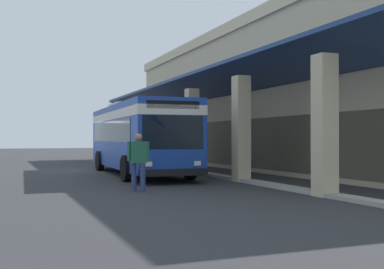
% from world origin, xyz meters
% --- Properties ---
extents(ground, '(120.00, 120.00, 0.00)m').
position_xyz_m(ground, '(0.00, 8.00, 0.00)').
color(ground, '#2D2D30').
extents(curb_strip, '(36.80, 0.50, 0.12)m').
position_xyz_m(curb_strip, '(1.04, 4.24, 0.06)').
color(curb_strip, '#9E998E').
rests_on(curb_strip, ground).
extents(plaza_building, '(30.96, 16.97, 7.89)m').
position_xyz_m(plaza_building, '(1.04, 13.87, 3.95)').
color(plaza_building, '#C6B793').
rests_on(plaza_building, ground).
extents(transit_bus, '(11.30, 3.11, 3.34)m').
position_xyz_m(transit_bus, '(3.54, 1.56, 1.85)').
color(transit_bus, '#193D9E').
rests_on(transit_bus, ground).
extents(pedestrian, '(0.36, 0.71, 1.78)m').
position_xyz_m(pedestrian, '(10.64, -0.34, 1.01)').
color(pedestrian, navy).
rests_on(pedestrian, ground).
extents(potted_palm, '(1.91, 1.73, 2.96)m').
position_xyz_m(potted_palm, '(-3.38, 5.30, 0.66)').
color(potted_palm, gray).
rests_on(potted_palm, ground).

